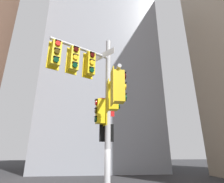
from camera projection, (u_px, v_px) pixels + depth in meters
name	position (u px, v px, depth m)	size (l,w,h in m)	color
building_mid_block	(100.00, 69.00, 32.63)	(16.45, 16.45, 34.05)	#9399A3
signal_pole_assembly	(97.00, 93.00, 6.81)	(2.78, 2.69, 7.41)	#B2B2B5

